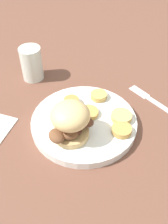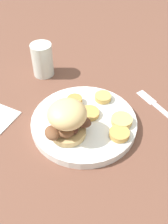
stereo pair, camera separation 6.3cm
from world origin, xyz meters
The scene contains 11 objects.
ground_plane centered at (0.00, 0.00, 0.00)m, with size 4.00×4.00×0.00m, color brown.
dinner_plate centered at (0.00, 0.00, 0.01)m, with size 0.26×0.26×0.02m.
sandwich centered at (-0.04, -0.04, 0.07)m, with size 0.12×0.10×0.09m.
potato_round_0 centered at (0.02, 0.01, 0.03)m, with size 0.05×0.05×0.01m, color tan.
potato_round_1 centered at (0.09, -0.02, 0.03)m, with size 0.05×0.05×0.01m, color #DBB766.
potato_round_2 centered at (0.07, -0.06, 0.03)m, with size 0.05×0.05×0.01m, color tan.
potato_round_3 centered at (-0.04, 0.04, 0.03)m, with size 0.05×0.05×0.01m, color tan.
potato_round_4 centered at (0.06, 0.07, 0.03)m, with size 0.04×0.04×0.01m, color tan.
potato_round_5 centered at (-0.02, 0.06, 0.03)m, with size 0.04×0.04×0.02m, color #BC8942.
fork centered at (0.21, 0.04, 0.00)m, with size 0.09×0.16×0.00m.
drinking_glass centered at (-0.09, 0.24, 0.05)m, with size 0.06×0.06×0.10m.
Camera 1 is at (-0.12, -0.44, 0.49)m, focal length 42.00 mm.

